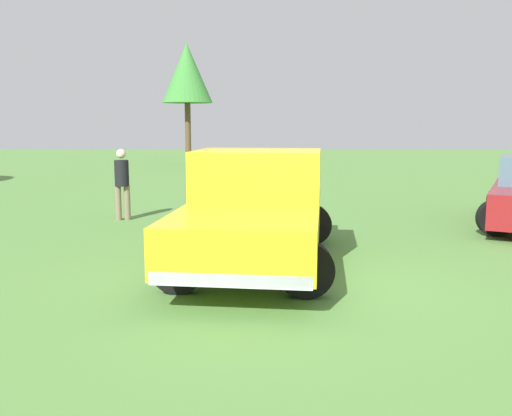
% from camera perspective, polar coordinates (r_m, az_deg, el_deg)
% --- Properties ---
extents(ground_plane, '(80.00, 80.00, 0.00)m').
position_cam_1_polar(ground_plane, '(8.10, 2.18, -7.19)').
color(ground_plane, '#54843D').
extents(pickup_truck, '(2.70, 5.21, 1.78)m').
position_cam_1_polar(pickup_truck, '(8.85, 0.10, 0.23)').
color(pickup_truck, black).
rests_on(pickup_truck, ground_plane).
extents(person_bystander, '(0.39, 0.39, 1.63)m').
position_cam_1_polar(person_bystander, '(13.17, -13.44, 2.73)').
color(person_bystander, '#7A6B51').
rests_on(person_bystander, ground_plane).
extents(tree_back_right, '(2.67, 2.67, 6.36)m').
position_cam_1_polar(tree_back_right, '(30.60, -7.02, 13.36)').
color(tree_back_right, brown).
rests_on(tree_back_right, ground_plane).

